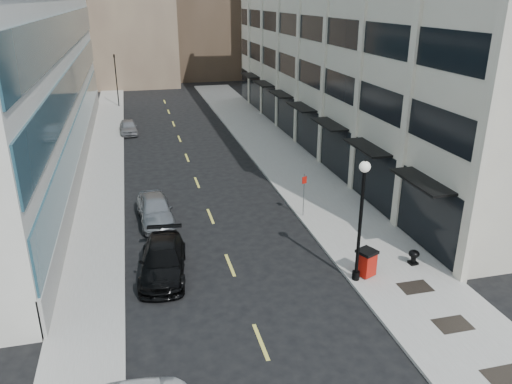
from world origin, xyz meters
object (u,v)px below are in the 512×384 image
car_black_pickup (163,260)px  lamppost (361,211)px  trash_bin (366,262)px  car_grey_sedan (128,127)px  sign_post (304,189)px  urn_planter (414,256)px  car_silver_sedan (155,209)px  traffic_signal (114,58)px

car_black_pickup → lamppost: size_ratio=0.88×
car_black_pickup → trash_bin: bearing=-9.3°
car_grey_sedan → car_black_pickup: bearing=-89.7°
car_grey_sedan → sign_post: 24.61m
car_black_pickup → car_grey_sedan: 27.12m
car_black_pickup → urn_planter: bearing=-3.8°
car_grey_sedan → urn_planter: (13.10, -29.28, -0.07)m
trash_bin → urn_planter: trash_bin is taller
car_silver_sedan → trash_bin: bearing=-47.3°
car_silver_sedan → sign_post: sign_post is taller
trash_bin → urn_planter: size_ratio=1.77×
traffic_signal → car_grey_sedan: 13.98m
urn_planter → car_black_pickup: bearing=169.4°
car_silver_sedan → sign_post: (8.50, -1.55, 1.02)m
car_silver_sedan → trash_bin: car_silver_sedan is taller
car_silver_sedan → urn_planter: 14.42m
traffic_signal → car_black_pickup: bearing=-86.7°
traffic_signal → car_black_pickup: size_ratio=1.37×
car_black_pickup → lamppost: (8.50, -2.83, 2.82)m
urn_planter → lamppost: bearing=-169.2°
traffic_signal → car_grey_sedan: size_ratio=1.78×
trash_bin → car_grey_sedan: bearing=85.8°
traffic_signal → car_silver_sedan: size_ratio=1.48×
traffic_signal → lamppost: traffic_signal is taller
car_black_pickup → urn_planter: size_ratio=6.96×
car_black_pickup → lamppost: lamppost is taller
traffic_signal → car_silver_sedan: 34.43m
traffic_signal → car_grey_sedan: traffic_signal is taller
car_silver_sedan → car_grey_sedan: car_silver_sedan is taller
car_grey_sedan → car_silver_sedan: bearing=-88.9°
trash_bin → urn_planter: bearing=-14.9°
traffic_signal → urn_planter: 44.87m
car_black_pickup → trash_bin: (9.08, -2.61, 0.11)m
sign_post → car_grey_sedan: bearing=95.2°
traffic_signal → lamppost: size_ratio=1.20×
car_grey_sedan → urn_planter: 32.08m
trash_bin → sign_post: (-0.58, 7.15, 0.97)m
lamppost → sign_post: (0.00, 7.37, -1.74)m
car_black_pickup → car_grey_sedan: bearing=99.5°
car_grey_sedan → trash_bin: trash_bin is taller
trash_bin → sign_post: 7.24m
car_grey_sedan → trash_bin: 31.46m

